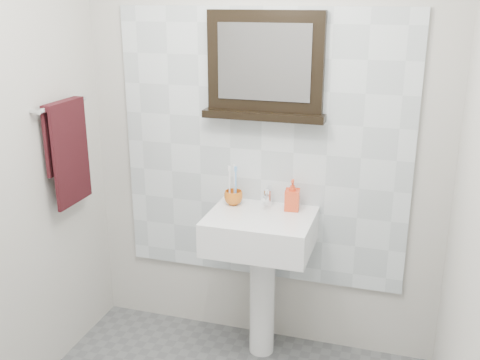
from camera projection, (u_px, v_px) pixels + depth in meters
name	position (u px, v px, depth m)	size (l,w,h in m)	color
back_wall	(263.00, 131.00, 3.03)	(2.00, 0.01, 2.50)	#BBB9B2
splashback	(262.00, 150.00, 3.05)	(1.60, 0.02, 1.50)	silver
pedestal_sink	(261.00, 246.00, 2.99)	(0.55, 0.44, 0.96)	white
toothbrush_cup	(233.00, 198.00, 3.06)	(0.10, 0.10, 0.08)	#CD6518
toothbrushes	(233.00, 183.00, 3.04)	(0.05, 0.04, 0.21)	white
soap_dispenser	(292.00, 195.00, 2.97)	(0.08, 0.08, 0.17)	red
framed_mirror	(265.00, 68.00, 2.88)	(0.65, 0.11, 0.55)	black
towel_bar	(62.00, 105.00, 2.86)	(0.07, 0.40, 0.03)	silver
hand_towel	(67.00, 145.00, 2.92)	(0.06, 0.30, 0.55)	black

